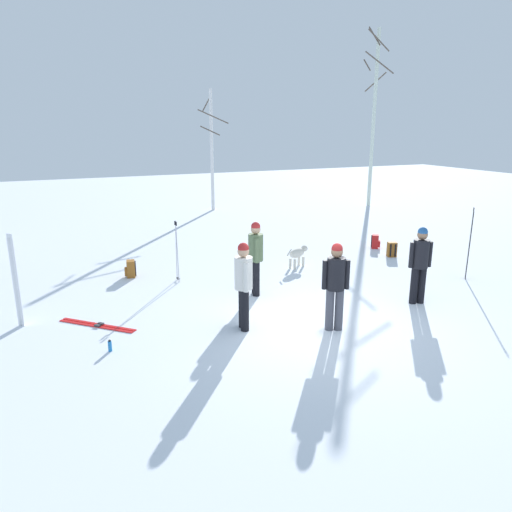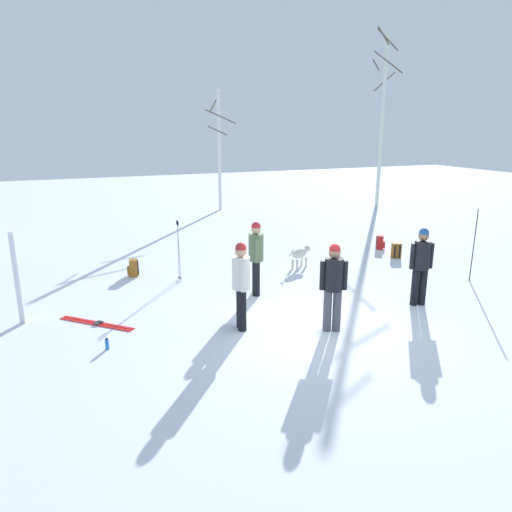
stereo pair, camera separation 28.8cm
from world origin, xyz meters
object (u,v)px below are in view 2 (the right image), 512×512
(ski_pair_planted_0, at_px, (474,246))
(backpack_0, at_px, (396,251))
(person_1, at_px, (241,280))
(birch_tree_3, at_px, (382,115))
(person_0, at_px, (421,262))
(dog, at_px, (301,254))
(person_2, at_px, (256,254))
(ski_pair_lying_0, at_px, (97,323))
(water_bottle_0, at_px, (107,344))
(birch_tree_2, at_px, (219,149))
(ski_pair_planted_1, at_px, (17,279))
(person_3, at_px, (333,282))
(ski_poles_0, at_px, (179,249))
(backpack_2, at_px, (380,242))
(backpack_1, at_px, (133,268))

(ski_pair_planted_0, height_order, backpack_0, ski_pair_planted_0)
(person_1, relative_size, birch_tree_3, 0.21)
(person_0, relative_size, dog, 2.05)
(dog, bearing_deg, birch_tree_3, 43.71)
(person_2, bearing_deg, ski_pair_lying_0, -173.73)
(person_0, relative_size, birch_tree_3, 0.21)
(water_bottle_0, height_order, birch_tree_2, birch_tree_2)
(person_2, bearing_deg, water_bottle_0, -155.02)
(ski_pair_planted_1, height_order, backpack_0, ski_pair_planted_1)
(person_1, xyz_separation_m, ski_pair_lying_0, (-2.59, 1.29, -0.97))
(ski_pair_planted_0, bearing_deg, ski_pair_planted_1, 172.59)
(person_3, relative_size, ski_pair_planted_0, 0.92)
(ski_poles_0, bearing_deg, dog, -2.13)
(person_3, relative_size, birch_tree_2, 0.32)
(birch_tree_2, bearing_deg, dog, -94.88)
(ski_poles_0, bearing_deg, ski_pair_lying_0, -136.31)
(person_0, distance_m, backpack_2, 4.94)
(person_1, relative_size, dog, 2.05)
(ski_pair_planted_1, bearing_deg, backpack_1, 42.65)
(backpack_1, relative_size, backpack_2, 1.00)
(person_1, distance_m, backpack_1, 4.50)
(ski_pair_lying_0, relative_size, birch_tree_3, 0.17)
(backpack_2, bearing_deg, dog, -165.45)
(ski_pair_planted_1, relative_size, ski_pair_lying_0, 1.38)
(person_3, distance_m, backpack_1, 5.83)
(ski_poles_0, bearing_deg, birch_tree_2, 66.29)
(birch_tree_2, bearing_deg, ski_pair_planted_1, -125.03)
(backpack_0, bearing_deg, ski_pair_lying_0, -168.31)
(person_3, distance_m, backpack_0, 5.93)
(ski_pair_lying_0, distance_m, birch_tree_2, 13.53)
(person_0, distance_m, dog, 3.72)
(ski_pair_lying_0, bearing_deg, person_1, -26.50)
(person_1, relative_size, backpack_0, 3.90)
(birch_tree_3, bearing_deg, person_2, -137.23)
(birch_tree_3, bearing_deg, water_bottle_0, -141.09)
(person_3, distance_m, ski_pair_lying_0, 4.72)
(person_0, distance_m, ski_pair_planted_1, 8.26)
(person_0, distance_m, birch_tree_2, 13.29)
(person_2, height_order, backpack_2, person_2)
(person_3, bearing_deg, person_1, 154.90)
(ski_pair_planted_1, bearing_deg, person_0, -15.03)
(birch_tree_2, bearing_deg, person_2, -103.94)
(backpack_2, distance_m, water_bottle_0, 9.62)
(ski_poles_0, height_order, backpack_1, ski_poles_0)
(ski_pair_lying_0, bearing_deg, birch_tree_3, 35.45)
(backpack_0, xyz_separation_m, backpack_2, (0.18, 1.02, 0.00))
(backpack_1, xyz_separation_m, backpack_2, (7.67, -0.10, 0.00))
(ski_poles_0, relative_size, birch_tree_2, 0.29)
(person_2, xyz_separation_m, ski_pair_lying_0, (-3.58, -0.39, -0.97))
(birch_tree_3, bearing_deg, backpack_0, -122.41)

